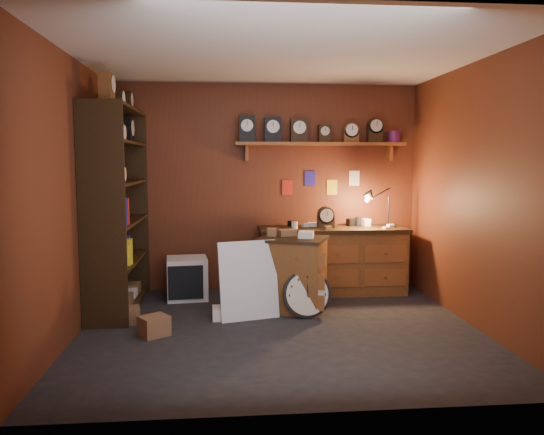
{
  "coord_description": "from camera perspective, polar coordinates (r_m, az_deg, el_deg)",
  "views": [
    {
      "loc": [
        -0.56,
        -5.18,
        1.69
      ],
      "look_at": [
        -0.05,
        0.35,
        1.1
      ],
      "focal_mm": 35.0,
      "sensor_mm": 36.0,
      "label": 1
    }
  ],
  "objects": [
    {
      "name": "floor",
      "position": [
        5.47,
        0.85,
        -11.96
      ],
      "size": [
        4.0,
        4.0,
        0.0
      ],
      "primitive_type": "plane",
      "color": "black",
      "rests_on": "ground"
    },
    {
      "name": "room_shell",
      "position": [
        5.32,
        1.23,
        6.36
      ],
      "size": [
        4.02,
        3.62,
        2.71
      ],
      "color": "#622C17",
      "rests_on": "ground"
    },
    {
      "name": "shelving_unit",
      "position": [
        6.29,
        -16.58,
        1.8
      ],
      "size": [
        0.47,
        1.6,
        2.58
      ],
      "color": "black",
      "rests_on": "ground"
    },
    {
      "name": "workbench",
      "position": [
        6.9,
        6.52,
        -4.17
      ],
      "size": [
        1.89,
        0.66,
        1.36
      ],
      "color": "brown",
      "rests_on": "ground"
    },
    {
      "name": "low_cabinet",
      "position": [
        6.08,
        2.24,
        -5.75
      ],
      "size": [
        0.9,
        0.84,
        0.92
      ],
      "rotation": [
        0.0,
        0.0,
        -0.38
      ],
      "color": "brown",
      "rests_on": "ground"
    },
    {
      "name": "big_round_clock",
      "position": [
        5.83,
        3.77,
        -8.21
      ],
      "size": [
        0.52,
        0.17,
        0.52
      ],
      "color": "black",
      "rests_on": "ground"
    },
    {
      "name": "white_panel",
      "position": [
        5.85,
        -2.5,
        -10.76
      ],
      "size": [
        0.67,
        0.34,
        0.86
      ],
      "primitive_type": "cube",
      "rotation": [
        -0.17,
        0.0,
        0.27
      ],
      "color": "silver",
      "rests_on": "ground"
    },
    {
      "name": "mini_fridge",
      "position": [
        6.69,
        -9.12,
        -6.46
      ],
      "size": [
        0.53,
        0.55,
        0.51
      ],
      "rotation": [
        0.0,
        0.0,
        0.1
      ],
      "color": "silver",
      "rests_on": "ground"
    },
    {
      "name": "floor_box_a",
      "position": [
        5.86,
        -15.38,
        -10.12
      ],
      "size": [
        0.31,
        0.28,
        0.17
      ],
      "primitive_type": "cube",
      "rotation": [
        0.0,
        0.0,
        0.19
      ],
      "color": "brown",
      "rests_on": "ground"
    },
    {
      "name": "floor_box_b",
      "position": [
        5.84,
        -5.37,
        -10.19
      ],
      "size": [
        0.22,
        0.26,
        0.13
      ],
      "primitive_type": "cube",
      "rotation": [
        0.0,
        0.0,
        0.03
      ],
      "color": "white",
      "rests_on": "ground"
    },
    {
      "name": "floor_box_c",
      "position": [
        5.39,
        -12.56,
        -11.31
      ],
      "size": [
        0.34,
        0.33,
        0.19
      ],
      "primitive_type": "cube",
      "rotation": [
        0.0,
        0.0,
        0.61
      ],
      "color": "brown",
      "rests_on": "ground"
    }
  ]
}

